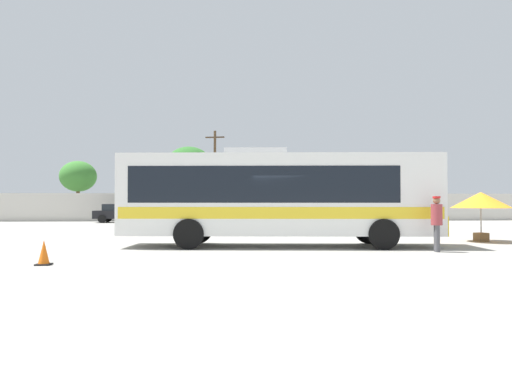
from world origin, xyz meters
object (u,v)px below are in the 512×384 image
utility_pole_near (215,173)px  parked_car_leftmost_black (120,213)px  coach_bus_white_yellow (275,194)px  parked_car_third_grey (287,213)px  attendant_by_bus_door (437,220)px  roadside_tree_midleft (189,167)px  parked_car_second_black (203,213)px  traffic_cone_on_apron (44,253)px  parked_car_rightmost_maroon (351,213)px  roadside_tree_left (78,177)px  vendor_umbrella_secondary_orange (481,201)px

utility_pole_near → parked_car_leftmost_black: bearing=-140.4°
coach_bus_white_yellow → parked_car_third_grey: 21.09m
attendant_by_bus_door → roadside_tree_midleft: (-10.39, 32.95, 4.06)m
parked_car_second_black → utility_pole_near: size_ratio=0.52×
traffic_cone_on_apron → attendant_by_bus_door: bearing=12.8°
parked_car_second_black → parked_car_third_grey: bearing=-6.7°
parked_car_rightmost_maroon → parked_car_second_black: bearing=-179.5°
attendant_by_bus_door → roadside_tree_midleft: size_ratio=0.25×
attendant_by_bus_door → parked_car_rightmost_maroon: bearing=81.7°
parked_car_rightmost_maroon → roadside_tree_midleft: bearing=147.4°
parked_car_leftmost_black → parked_car_third_grey: bearing=-3.6°
parked_car_leftmost_black → roadside_tree_left: (-4.95, 5.49, 3.16)m
vendor_umbrella_secondary_orange → parked_car_leftmost_black: bearing=132.9°
parked_car_leftmost_black → parked_car_second_black: 6.57m
traffic_cone_on_apron → coach_bus_white_yellow: bearing=37.4°
attendant_by_bus_door → parked_car_second_black: (-8.57, 23.94, -0.27)m
roadside_tree_left → roadside_tree_midleft: bearing=19.7°
parked_car_third_grey → roadside_tree_left: (-18.22, 6.32, 3.17)m
roadside_tree_left → coach_bus_white_yellow: bearing=-60.9°
coach_bus_white_yellow → parked_car_rightmost_maroon: size_ratio=2.77×
vendor_umbrella_secondary_orange → parked_car_second_black: bearing=121.2°
coach_bus_white_yellow → roadside_tree_midleft: (-5.39, 30.62, 3.19)m
attendant_by_bus_door → utility_pole_near: bearing=104.5°
parked_car_second_black → parked_car_rightmost_maroon: parked_car_rightmost_maroon is taller
parked_car_leftmost_black → roadside_tree_left: 8.04m
parked_car_second_black → utility_pole_near: bearing=82.6°
parked_car_rightmost_maroon → roadside_tree_left: roadside_tree_left is taller
parked_car_third_grey → utility_pole_near: size_ratio=0.50×
roadside_tree_left → attendant_by_bus_door: bearing=-55.7°
parked_car_second_black → roadside_tree_midleft: roadside_tree_midleft is taller
parked_car_second_black → traffic_cone_on_apron: (-2.87, -26.53, -0.45)m
coach_bus_white_yellow → attendant_by_bus_door: (4.99, -2.33, -0.87)m
vendor_umbrella_secondary_orange → parked_car_leftmost_black: (-18.72, 20.12, -0.89)m
parked_car_second_black → parked_car_third_grey: (6.70, -0.79, 0.01)m
vendor_umbrella_secondary_orange → parked_car_second_black: vendor_umbrella_secondary_orange is taller
parked_car_second_black → parked_car_third_grey: parked_car_third_grey is taller
traffic_cone_on_apron → vendor_umbrella_secondary_orange: bearing=23.3°
coach_bus_white_yellow → vendor_umbrella_secondary_orange: size_ratio=4.87×
parked_car_third_grey → roadside_tree_midleft: (-8.52, 9.79, 4.31)m
parked_car_second_black → roadside_tree_left: 13.16m
parked_car_second_black → parked_car_rightmost_maroon: size_ratio=1.05×
traffic_cone_on_apron → parked_car_leftmost_black: bearing=97.9°
attendant_by_bus_door → traffic_cone_on_apron: 11.75m
coach_bus_white_yellow → parked_car_rightmost_maroon: bearing=68.6°
parked_car_third_grey → roadside_tree_left: size_ratio=0.78×
parked_car_rightmost_maroon → utility_pole_near: 13.28m
roadside_tree_left → parked_car_leftmost_black: bearing=-48.0°
coach_bus_white_yellow → attendant_by_bus_door: bearing=-25.0°
roadside_tree_midleft → traffic_cone_on_apron: size_ratio=11.12×
roadside_tree_midleft → attendant_by_bus_door: bearing=-72.5°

